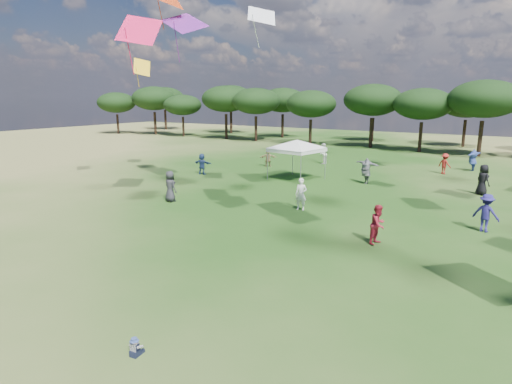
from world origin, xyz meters
TOP-DOWN VIEW (x-y plane):
  - tree_line at (2.39, 47.41)m, footprint 108.78×17.63m
  - tent_left at (-6.81, 23.34)m, footprint 6.32×6.32m
  - toddler at (-0.08, 1.78)m, footprint 0.32×0.35m
  - festival_crowd at (-1.22, 24.56)m, footprint 26.82×23.25m

SIDE VIEW (x-z plane):
  - toddler at x=-0.08m, z-range -0.03..0.44m
  - festival_crowd at x=-1.22m, z-range -0.08..1.81m
  - tent_left at x=-6.81m, z-range 1.17..4.36m
  - tree_line at x=2.39m, z-range 1.54..9.31m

